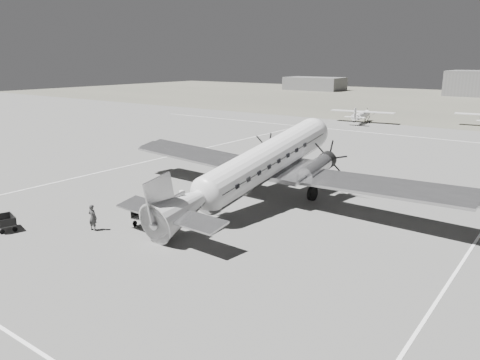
{
  "coord_description": "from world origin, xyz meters",
  "views": [
    {
      "loc": [
        15.78,
        -21.18,
        9.73
      ],
      "look_at": [
        -1.39,
        2.13,
        2.2
      ],
      "focal_mm": 35.0,
      "sensor_mm": 36.0,
      "label": 1
    }
  ],
  "objects_px": {
    "ground_crew": "(93,218)",
    "passenger": "(182,202)",
    "light_plane_left": "(361,116)",
    "baggage_cart_near": "(149,217)",
    "baggage_cart_far": "(5,223)",
    "dc3_airliner": "(258,168)",
    "shed_secondary": "(315,84)",
    "ramp_agent": "(165,206)"
  },
  "relations": [
    {
      "from": "light_plane_left",
      "to": "passenger",
      "type": "relative_size",
      "value": 6.15
    },
    {
      "from": "shed_secondary",
      "to": "light_plane_left",
      "type": "xyz_separation_m",
      "value": [
        42.79,
        -66.21,
        -0.97
      ]
    },
    {
      "from": "light_plane_left",
      "to": "ground_crew",
      "type": "xyz_separation_m",
      "value": [
        5.83,
        -54.34,
        -0.25
      ]
    },
    {
      "from": "dc3_airliner",
      "to": "ramp_agent",
      "type": "height_order",
      "value": "dc3_airliner"
    },
    {
      "from": "shed_secondary",
      "to": "ramp_agent",
      "type": "relative_size",
      "value": 10.21
    },
    {
      "from": "baggage_cart_far",
      "to": "dc3_airliner",
      "type": "bearing_deg",
      "value": 69.5
    },
    {
      "from": "baggage_cart_far",
      "to": "passenger",
      "type": "xyz_separation_m",
      "value": [
        6.31,
        8.29,
        0.37
      ]
    },
    {
      "from": "shed_secondary",
      "to": "dc3_airliner",
      "type": "relative_size",
      "value": 0.66
    },
    {
      "from": "light_plane_left",
      "to": "baggage_cart_far",
      "type": "bearing_deg",
      "value": -95.39
    },
    {
      "from": "baggage_cart_near",
      "to": "light_plane_left",
      "type": "bearing_deg",
      "value": 86.72
    },
    {
      "from": "light_plane_left",
      "to": "ramp_agent",
      "type": "bearing_deg",
      "value": -88.15
    },
    {
      "from": "ground_crew",
      "to": "passenger",
      "type": "height_order",
      "value": "passenger"
    },
    {
      "from": "dc3_airliner",
      "to": "ground_crew",
      "type": "distance_m",
      "value": 11.04
    },
    {
      "from": "ground_crew",
      "to": "passenger",
      "type": "bearing_deg",
      "value": -122.72
    },
    {
      "from": "shed_secondary",
      "to": "ramp_agent",
      "type": "distance_m",
      "value": 127.27
    },
    {
      "from": "dc3_airliner",
      "to": "baggage_cart_far",
      "type": "xyz_separation_m",
      "value": [
        -9.16,
        -12.68,
        -2.17
      ]
    },
    {
      "from": "shed_secondary",
      "to": "baggage_cart_far",
      "type": "distance_m",
      "value": 131.32
    },
    {
      "from": "light_plane_left",
      "to": "shed_secondary",
      "type": "bearing_deg",
      "value": 115.82
    },
    {
      "from": "ramp_agent",
      "to": "passenger",
      "type": "relative_size",
      "value": 1.09
    },
    {
      "from": "shed_secondary",
      "to": "baggage_cart_near",
      "type": "xyz_separation_m",
      "value": [
        50.64,
        -118.07,
        -1.47
      ]
    },
    {
      "from": "ground_crew",
      "to": "ramp_agent",
      "type": "xyz_separation_m",
      "value": [
        2.08,
        3.82,
        0.1
      ]
    },
    {
      "from": "light_plane_left",
      "to": "baggage_cart_near",
      "type": "height_order",
      "value": "light_plane_left"
    },
    {
      "from": "ramp_agent",
      "to": "passenger",
      "type": "height_order",
      "value": "ramp_agent"
    },
    {
      "from": "baggage_cart_near",
      "to": "ramp_agent",
      "type": "xyz_separation_m",
      "value": [
        0.06,
        1.35,
        0.35
      ]
    },
    {
      "from": "dc3_airliner",
      "to": "passenger",
      "type": "xyz_separation_m",
      "value": [
        -2.85,
        -4.39,
        -1.79
      ]
    },
    {
      "from": "dc3_airliner",
      "to": "baggage_cart_near",
      "type": "height_order",
      "value": "dc3_airliner"
    },
    {
      "from": "shed_secondary",
      "to": "baggage_cart_near",
      "type": "height_order",
      "value": "shed_secondary"
    },
    {
      "from": "passenger",
      "to": "ground_crew",
      "type": "bearing_deg",
      "value": 145.57
    },
    {
      "from": "light_plane_left",
      "to": "ground_crew",
      "type": "relative_size",
      "value": 6.34
    },
    {
      "from": "shed_secondary",
      "to": "light_plane_left",
      "type": "relative_size",
      "value": 1.81
    },
    {
      "from": "passenger",
      "to": "ramp_agent",
      "type": "bearing_deg",
      "value": 165.17
    },
    {
      "from": "baggage_cart_far",
      "to": "ramp_agent",
      "type": "height_order",
      "value": "ramp_agent"
    },
    {
      "from": "dc3_airliner",
      "to": "baggage_cart_near",
      "type": "relative_size",
      "value": 14.44
    },
    {
      "from": "dc3_airliner",
      "to": "shed_secondary",
      "type": "bearing_deg",
      "value": 118.24
    },
    {
      "from": "dc3_airliner",
      "to": "passenger",
      "type": "height_order",
      "value": "dc3_airliner"
    },
    {
      "from": "ramp_agent",
      "to": "dc3_airliner",
      "type": "bearing_deg",
      "value": -2.74
    },
    {
      "from": "ground_crew",
      "to": "ramp_agent",
      "type": "relative_size",
      "value": 0.89
    },
    {
      "from": "baggage_cart_far",
      "to": "baggage_cart_near",
      "type": "bearing_deg",
      "value": 56.87
    },
    {
      "from": "dc3_airliner",
      "to": "ground_crew",
      "type": "xyz_separation_m",
      "value": [
        -4.99,
        -9.68,
        -1.82
      ]
    },
    {
      "from": "baggage_cart_near",
      "to": "baggage_cart_far",
      "type": "xyz_separation_m",
      "value": [
        -6.19,
        -5.48,
        -0.1
      ]
    },
    {
      "from": "baggage_cart_near",
      "to": "baggage_cart_far",
      "type": "distance_m",
      "value": 8.27
    },
    {
      "from": "ground_crew",
      "to": "dc3_airliner",
      "type": "bearing_deg",
      "value": -127.96
    }
  ]
}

